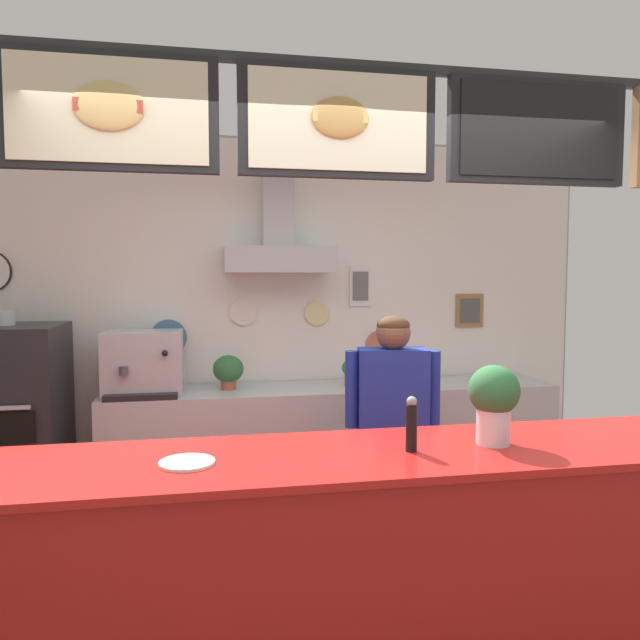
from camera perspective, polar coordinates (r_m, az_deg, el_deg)
name	(u,v)px	position (r m, az deg, el deg)	size (l,w,h in m)	color
back_wall_assembly	(278,308)	(4.79, -4.00, 1.19)	(5.19, 2.47, 2.89)	#9E9E99
service_counter	(352,585)	(2.65, 3.09, -23.86)	(3.90, 0.68, 1.09)	#B21916
back_prep_counter	(334,446)	(4.79, 1.32, -11.90)	(3.46, 0.63, 0.94)	#B7BABF
pizza_oven	(8,432)	(4.66, -27.49, -9.41)	(0.72, 0.75, 1.56)	#232326
shop_worker	(392,432)	(3.74, 6.88, -10.54)	(0.57, 0.29, 1.55)	#232328
espresso_machine	(144,363)	(4.55, -16.40, -3.94)	(0.55, 0.49, 0.46)	#B7BABF
potted_basil	(351,371)	(4.67, 2.93, -4.87)	(0.14, 0.14, 0.21)	#9E563D
potted_sage	(228,370)	(4.58, -8.70, -4.73)	(0.23, 0.23, 0.26)	#9E563D
basil_vase	(494,401)	(2.60, 16.16, -7.43)	(0.21, 0.21, 0.33)	silver
condiment_plate	(187,463)	(2.34, -12.51, -13.07)	(0.21, 0.21, 0.01)	white
pepper_grinder	(411,424)	(2.44, 8.67, -9.75)	(0.05, 0.05, 0.22)	black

